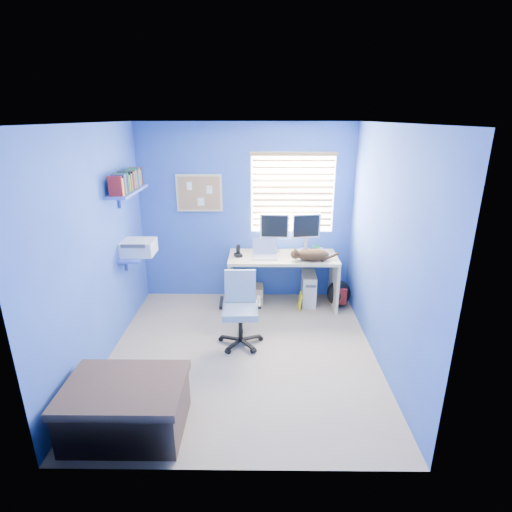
{
  "coord_description": "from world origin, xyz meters",
  "views": [
    {
      "loc": [
        0.19,
        -3.94,
        2.56
      ],
      "look_at": [
        0.15,
        0.65,
        0.95
      ],
      "focal_mm": 28.0,
      "sensor_mm": 36.0,
      "label": 1
    }
  ],
  "objects_px": {
    "desk": "(282,281)",
    "cat": "(313,255)",
    "laptop": "(265,250)",
    "office_chair": "(240,318)",
    "tower_pc": "(309,288)"
  },
  "relations": [
    {
      "from": "laptop",
      "to": "tower_pc",
      "type": "bearing_deg",
      "value": 10.32
    },
    {
      "from": "desk",
      "to": "laptop",
      "type": "xyz_separation_m",
      "value": [
        -0.25,
        -0.07,
        0.48
      ]
    },
    {
      "from": "laptop",
      "to": "cat",
      "type": "distance_m",
      "value": 0.64
    },
    {
      "from": "cat",
      "to": "tower_pc",
      "type": "height_order",
      "value": "cat"
    },
    {
      "from": "desk",
      "to": "cat",
      "type": "xyz_separation_m",
      "value": [
        0.38,
        -0.17,
        0.45
      ]
    },
    {
      "from": "desk",
      "to": "cat",
      "type": "height_order",
      "value": "cat"
    },
    {
      "from": "laptop",
      "to": "office_chair",
      "type": "height_order",
      "value": "laptop"
    },
    {
      "from": "office_chair",
      "to": "cat",
      "type": "bearing_deg",
      "value": 42.14
    },
    {
      "from": "cat",
      "to": "office_chair",
      "type": "relative_size",
      "value": 0.51
    },
    {
      "from": "laptop",
      "to": "cat",
      "type": "height_order",
      "value": "laptop"
    },
    {
      "from": "desk",
      "to": "cat",
      "type": "distance_m",
      "value": 0.61
    },
    {
      "from": "laptop",
      "to": "tower_pc",
      "type": "xyz_separation_m",
      "value": [
        0.63,
        0.13,
        -0.62
      ]
    },
    {
      "from": "cat",
      "to": "office_chair",
      "type": "height_order",
      "value": "cat"
    },
    {
      "from": "desk",
      "to": "office_chair",
      "type": "height_order",
      "value": "office_chair"
    },
    {
      "from": "desk",
      "to": "office_chair",
      "type": "distance_m",
      "value": 1.15
    }
  ]
}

